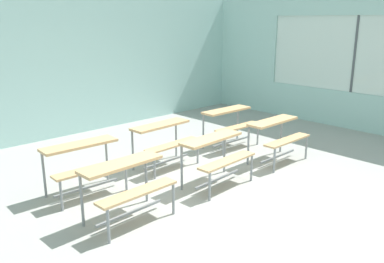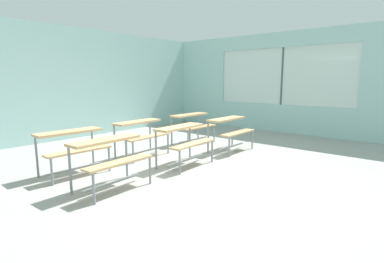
# 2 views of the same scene
# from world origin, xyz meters

# --- Properties ---
(ground) EXTENTS (10.00, 9.00, 0.05)m
(ground) POSITION_xyz_m (0.00, 0.00, -0.03)
(ground) COLOR #9E9E99
(wall_back) EXTENTS (10.00, 0.12, 3.00)m
(wall_back) POSITION_xyz_m (0.00, 4.50, 1.50)
(wall_back) COLOR #A8D1CC
(wall_back) RESTS_ON ground
(wall_right) EXTENTS (0.12, 9.00, 3.00)m
(wall_right) POSITION_xyz_m (5.00, -0.13, 1.45)
(wall_right) COLOR #A8D1CC
(wall_right) RESTS_ON ground
(desk_bench_r0c0) EXTENTS (1.12, 0.62, 0.74)m
(desk_bench_r0c0) POSITION_xyz_m (-1.31, 0.35, 0.56)
(desk_bench_r0c0) COLOR tan
(desk_bench_r0c0) RESTS_ON ground
(desk_bench_r0c1) EXTENTS (1.13, 0.64, 0.74)m
(desk_bench_r0c1) POSITION_xyz_m (0.32, 0.34, 0.56)
(desk_bench_r0c1) COLOR tan
(desk_bench_r0c1) RESTS_ON ground
(desk_bench_r0c2) EXTENTS (1.10, 0.60, 0.74)m
(desk_bench_r0c2) POSITION_xyz_m (1.87, 0.32, 0.56)
(desk_bench_r0c2) COLOR tan
(desk_bench_r0c2) RESTS_ON ground
(desk_bench_r1c0) EXTENTS (1.12, 0.64, 0.74)m
(desk_bench_r1c0) POSITION_xyz_m (-1.30, 1.43, 0.56)
(desk_bench_r1c0) COLOR tan
(desk_bench_r1c0) RESTS_ON ground
(desk_bench_r1c1) EXTENTS (1.12, 0.63, 0.74)m
(desk_bench_r1c1) POSITION_xyz_m (0.26, 1.49, 0.56)
(desk_bench_r1c1) COLOR tan
(desk_bench_r1c1) RESTS_ON ground
(desk_bench_r1c2) EXTENTS (1.12, 0.63, 0.74)m
(desk_bench_r1c2) POSITION_xyz_m (1.94, 1.48, 0.56)
(desk_bench_r1c2) COLOR tan
(desk_bench_r1c2) RESTS_ON ground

